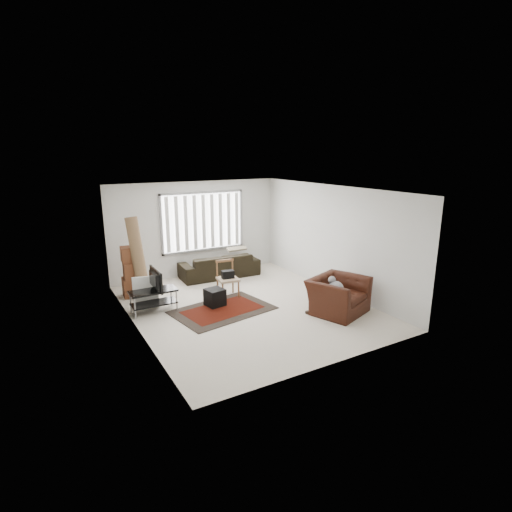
{
  "coord_description": "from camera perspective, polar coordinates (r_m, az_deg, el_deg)",
  "views": [
    {
      "loc": [
        -4.15,
        -7.63,
        3.49
      ],
      "look_at": [
        0.51,
        0.46,
        1.05
      ],
      "focal_mm": 28.0,
      "sensor_mm": 36.0,
      "label": 1
    }
  ],
  "objects": [
    {
      "name": "side_chair",
      "position": [
        9.88,
        -4.09,
        -3.04
      ],
      "size": [
        0.54,
        0.54,
        0.9
      ],
      "rotation": [
        0.0,
        0.0,
        -0.12
      ],
      "color": "#9C8366",
      "rests_on": "ground"
    },
    {
      "name": "armchair",
      "position": [
        9.08,
        11.64,
        -5.19
      ],
      "size": [
        1.51,
        1.41,
        0.91
      ],
      "rotation": [
        0.0,
        0.0,
        0.34
      ],
      "color": "#34140A",
      "rests_on": "ground"
    },
    {
      "name": "tv",
      "position": [
        9.1,
        -14.59,
        -3.34
      ],
      "size": [
        0.11,
        0.83,
        0.48
      ],
      "primitive_type": "imported",
      "rotation": [
        0.0,
        0.0,
        1.57
      ],
      "color": "black",
      "rests_on": "tv_stand"
    },
    {
      "name": "subwoofer",
      "position": [
        9.38,
        -5.9,
        -5.87
      ],
      "size": [
        0.46,
        0.46,
        0.4
      ],
      "primitive_type": "cube",
      "rotation": [
        0.0,
        0.0,
        0.17
      ],
      "color": "black",
      "rests_on": "persian_rug"
    },
    {
      "name": "room",
      "position": [
        9.32,
        -2.72,
        3.92
      ],
      "size": [
        6.0,
        6.02,
        2.71
      ],
      "color": "beige",
      "rests_on": "ground"
    },
    {
      "name": "persian_rug",
      "position": [
        9.18,
        -4.78,
        -7.69
      ],
      "size": [
        2.37,
        1.77,
        0.02
      ],
      "color": "black",
      "rests_on": "ground"
    },
    {
      "name": "tv_stand",
      "position": [
        9.22,
        -14.44,
        -5.6
      ],
      "size": [
        1.03,
        0.46,
        0.51
      ],
      "color": "black",
      "rests_on": "ground"
    },
    {
      "name": "rolled_rug",
      "position": [
        10.04,
        -16.51,
        -0.28
      ],
      "size": [
        0.5,
        0.7,
        2.02
      ],
      "primitive_type": "cylinder",
      "rotation": [
        -0.17,
        0.0,
        0.36
      ],
      "color": "brown",
      "rests_on": "ground"
    },
    {
      "name": "white_flatpack",
      "position": [
        9.54,
        -15.47,
        -5.01
      ],
      "size": [
        0.61,
        0.35,
        0.73
      ],
      "primitive_type": "cube",
      "rotation": [
        -0.17,
        0.0,
        -0.26
      ],
      "color": "silver",
      "rests_on": "ground"
    },
    {
      "name": "sofa",
      "position": [
        11.49,
        -5.26,
        -0.85
      ],
      "size": [
        2.29,
        1.09,
        0.86
      ],
      "primitive_type": "imported",
      "rotation": [
        0.0,
        0.0,
        3.09
      ],
      "color": "black",
      "rests_on": "ground"
    },
    {
      "name": "moving_boxes",
      "position": [
        10.33,
        -17.21,
        -2.38
      ],
      "size": [
        0.55,
        0.51,
        1.25
      ],
      "color": "brown",
      "rests_on": "ground"
    }
  ]
}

